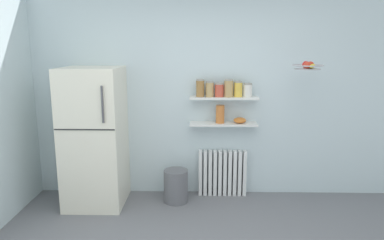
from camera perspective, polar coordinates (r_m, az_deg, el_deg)
The scene contains 15 objects.
back_wall at distance 4.59m, azimuth 2.60°, elevation 4.19°, with size 7.04×0.10×2.60m, color silver.
refrigerator at distance 4.47m, azimuth -15.06°, elevation -2.62°, with size 0.68×0.74×1.65m.
radiator at distance 4.72m, azimuth 4.78°, elevation -8.27°, with size 0.61×0.12×0.58m.
wall_shelf_lower at distance 4.51m, azimuth 4.95°, elevation -0.62°, with size 0.83×0.22×0.03m, color white.
wall_shelf_upper at distance 4.45m, azimuth 5.02°, elevation 3.51°, with size 0.83×0.22×0.03m, color white.
storage_jar_0 at distance 4.42m, azimuth 1.30°, elevation 5.05°, with size 0.10×0.10×0.21m.
storage_jar_1 at distance 4.43m, azimuth 2.80°, elevation 4.88°, with size 0.10×0.10×0.19m.
storage_jar_2 at distance 4.43m, azimuth 4.30°, elevation 4.74°, with size 0.11×0.11×0.17m.
storage_jar_3 at distance 4.44m, azimuth 5.80°, elevation 5.01°, with size 0.11×0.11×0.21m.
storage_jar_4 at distance 4.45m, azimuth 7.28°, elevation 4.85°, with size 0.10×0.10×0.19m.
storage_jar_5 at distance 4.46m, azimuth 8.76°, elevation 4.68°, with size 0.11×0.11×0.17m.
vase at distance 4.48m, azimuth 4.44°, elevation 0.93°, with size 0.11×0.11×0.22m, color #CC7033.
shelf_bowl at distance 4.51m, azimuth 7.53°, elevation -0.05°, with size 0.16×0.16×0.07m, color orange.
trash_bin at distance 4.53m, azimuth -2.55°, elevation -10.31°, with size 0.30×0.30×0.41m, color slate.
hanging_fruit_basket at distance 4.26m, azimuth 17.77°, elevation 8.09°, with size 0.35×0.35×0.09m.
Camera 1 is at (-0.11, -2.50, 1.91)m, focal length 33.94 mm.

